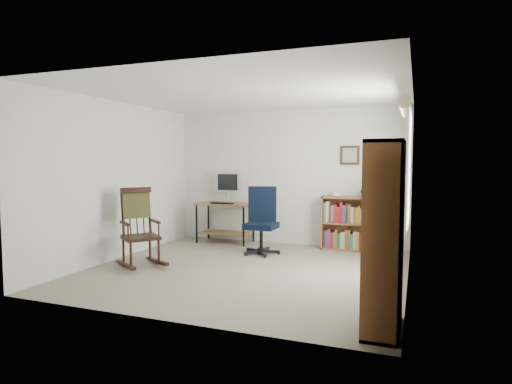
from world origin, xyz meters
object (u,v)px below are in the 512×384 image
at_px(desk, 225,223).
at_px(tall_bookshelf, 384,237).
at_px(office_chair, 261,220).
at_px(rocking_chair, 141,227).
at_px(low_bookshelf, 347,223).

relative_size(desk, tall_bookshelf, 0.60).
distance_m(office_chair, rocking_chair, 1.89).
bearing_deg(office_chair, low_bookshelf, 18.35).
xyz_separation_m(rocking_chair, low_bookshelf, (2.59, 2.13, -0.12)).
height_order(desk, tall_bookshelf, tall_bookshelf).
bearing_deg(tall_bookshelf, rocking_chair, 160.91).
distance_m(office_chair, tall_bookshelf, 3.25).
distance_m(desk, office_chair, 1.19).
relative_size(desk, rocking_chair, 0.89).
bearing_deg(office_chair, tall_bookshelf, -65.28).
relative_size(office_chair, tall_bookshelf, 0.65).
height_order(office_chair, tall_bookshelf, tall_bookshelf).
bearing_deg(office_chair, rocking_chair, -150.37).
bearing_deg(low_bookshelf, rocking_chair, -140.57).
relative_size(rocking_chair, low_bookshelf, 1.26).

